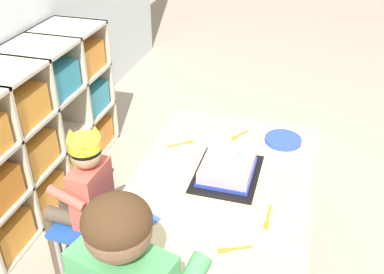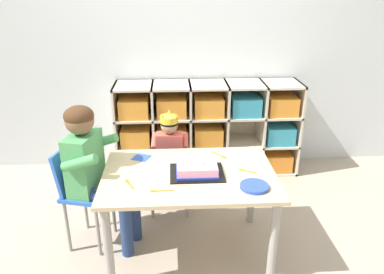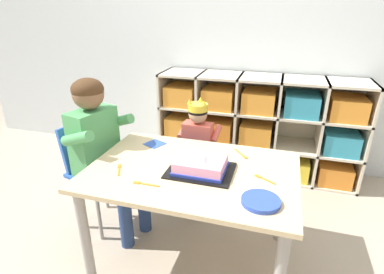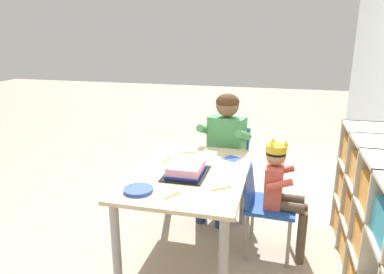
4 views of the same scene
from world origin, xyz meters
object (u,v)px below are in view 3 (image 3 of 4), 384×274
Objects in this scene: child_with_crown at (200,139)px; fork_at_table_front_edge at (144,184)px; fork_beside_plate_stack at (242,154)px; fork_near_child_seat at (119,169)px; birthday_cake_on_tray at (201,166)px; classroom_chair_adult_side at (92,165)px; paper_plate_stack at (261,201)px; classroom_chair_blue at (195,163)px; adult_helper_seated at (101,142)px; fork_near_cake_tray at (264,179)px; activity_table at (192,183)px.

child_with_crown is 0.83m from fork_at_table_front_edge.
fork_at_table_front_edge is 1.17× the size of fork_beside_plate_stack.
fork_near_child_seat and fork_beside_plate_stack have the same top height.
birthday_cake_on_tray is 2.96× the size of fork_beside_plate_stack.
classroom_chair_adult_side is 1.21m from paper_plate_stack.
adult_helper_seated is at bearing 39.08° from classroom_chair_blue.
paper_plate_stack is (0.52, -0.72, 0.25)m from classroom_chair_blue.
fork_near_cake_tray is (0.76, 0.12, -0.00)m from fork_near_child_seat.
birthday_cake_on_tray is 0.32m from fork_beside_plate_stack.
classroom_chair_adult_side is at bearing 90.00° from adult_helper_seated.
birthday_cake_on_tray is at bearing 112.30° from classroom_chair_blue.
activity_table is 0.54m from classroom_chair_blue.
fork_near_child_seat is 0.77m from fork_near_cake_tray.
classroom_chair_adult_side is 6.25× the size of fork_beside_plate_stack.
adult_helper_seated is 0.58m from fork_at_table_front_edge.
activity_table is 0.62m from child_with_crown.
fork_near_child_seat is 1.01× the size of fork_beside_plate_stack.
classroom_chair_blue is 5.18× the size of fork_near_child_seat.
adult_helper_seated is 1.08m from paper_plate_stack.
adult_helper_seated is (0.11, -0.03, 0.20)m from classroom_chair_adult_side.
fork_near_child_seat is at bearing 83.08° from fork_beside_plate_stack.
paper_plate_stack is (1.03, -0.34, -0.01)m from adult_helper_seated.
classroom_chair_adult_side is (-0.63, -0.45, -0.08)m from child_with_crown.
paper_plate_stack is at bearing -58.08° from fork_near_cake_tray.
paper_plate_stack reaches higher than fork_beside_plate_stack.
adult_helper_seated is at bearing -156.38° from fork_near_cake_tray.
paper_plate_stack reaches higher than fork_near_child_seat.
fork_near_cake_tray is (0.38, 0.00, 0.09)m from activity_table.
fork_near_child_seat is at bearing 73.84° from child_with_crown.
activity_table is 0.35m from fork_beside_plate_stack.
birthday_cake_on_tray is (0.69, -0.14, 0.01)m from adult_helper_seated.
adult_helper_seated reaches higher than paper_plate_stack.
paper_plate_stack is 1.27× the size of fork_at_table_front_edge.
fork_near_child_seat reaches higher than activity_table.
fork_beside_plate_stack is at bearing 151.48° from fork_near_cake_tray.
child_with_crown is at bearing 101.69° from activity_table.
classroom_chair_adult_side reaches higher than paper_plate_stack.
fork_near_cake_tray is (0.56, 0.22, -0.00)m from fork_at_table_front_edge.
activity_table is at bearing 167.86° from birthday_cake_on_tray.
birthday_cake_on_tray reaches higher than activity_table.
child_with_crown is at bearing 121.80° from paper_plate_stack.
activity_table is 9.46× the size of fork_near_child_seat.
child_with_crown is 6.17× the size of fork_at_table_front_edge.
fork_near_cake_tray reaches higher than activity_table.
birthday_cake_on_tray reaches higher than classroom_chair_blue.
activity_table is 1.83× the size of classroom_chair_blue.
adult_helper_seated is (-0.52, -0.48, 0.11)m from child_with_crown.
paper_plate_stack is at bearing 0.70° from fork_at_table_front_edge.
fork_at_table_front_edge and fork_near_child_seat have the same top height.
fork_at_table_front_edge is (-0.23, -0.21, -0.03)m from birthday_cake_on_tray.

